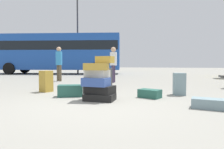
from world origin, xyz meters
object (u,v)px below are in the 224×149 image
Objects in this scene: suitcase_slate_left_side at (179,84)px; suitcase_teal_foreground_near at (70,91)px; lamp_post at (77,21)px; person_passerby_in_red at (113,62)px; suitcase_tower at (99,82)px; parked_bus at (57,51)px; suitcase_tan_behind_tower at (46,81)px; suitcase_slate_foreground_far at (214,104)px; suitcase_teal_right_side at (150,94)px; person_bearded_onlooker at (59,61)px; suitcase_charcoal_upright_blue at (109,79)px.

suitcase_slate_left_side reaches higher than suitcase_teal_foreground_near.
person_passerby_in_red is at bearing -53.80° from lamp_post.
parked_bus reaches higher than suitcase_tower.
suitcase_tan_behind_tower is 4.45m from suitcase_slate_foreground_far.
suitcase_slate_foreground_far is at bearing -14.41° from suitcase_teal_right_side.
suitcase_teal_right_side is 5.88m from person_bearded_onlooker.
suitcase_tower is 0.96m from suitcase_teal_foreground_near.
lamp_post is at bearing 121.69° from suitcase_slate_left_side.
suitcase_charcoal_upright_blue is 4.10m from person_bearded_onlooker.
suitcase_teal_right_side is 1.55m from suitcase_slate_foreground_far.
suitcase_charcoal_upright_blue is 0.91× the size of suitcase_slate_foreground_far.
person_bearded_onlooker is 2.67m from person_passerby_in_red.
suitcase_tan_behind_tower is at bearing -73.25° from parked_bus.
lamp_post is (-3.59, 9.84, 3.93)m from suitcase_tan_behind_tower.
suitcase_charcoal_upright_blue is (-1.37, 1.12, 0.24)m from suitcase_teal_right_side.
suitcase_teal_right_side is at bearing 152.86° from suitcase_slate_foreground_far.
suitcase_slate_left_side is at bearing 118.19° from suitcase_slate_foreground_far.
person_bearded_onlooker reaches higher than suitcase_teal_foreground_near.
lamp_post is (-7.35, 9.43, 3.95)m from suitcase_slate_left_side.
person_passerby_in_red is at bearing 125.16° from suitcase_slate_left_side.
person_passerby_in_red is (-0.53, 2.50, 0.58)m from suitcase_charcoal_upright_blue.
parked_bus is at bearing 124.76° from suitcase_tower.
person_passerby_in_red is (-3.14, 4.56, 0.83)m from suitcase_slate_foreground_far.
suitcase_slate_left_side is at bearing 36.25° from suitcase_tower.
suitcase_charcoal_upright_blue is 0.44× the size of person_passerby_in_red.
person_bearded_onlooker is (-5.81, 4.55, 0.87)m from suitcase_slate_foreground_far.
suitcase_charcoal_upright_blue is 11.11m from lamp_post.
person_passerby_in_red is 9.15m from parked_bus.
suitcase_slate_foreground_far is 0.11× the size of lamp_post.
lamp_post reaches higher than suitcase_tower.
suitcase_tower reaches higher than suitcase_slate_left_side.
suitcase_teal_foreground_near is at bearing -128.88° from suitcase_charcoal_upright_blue.
person_bearded_onlooker is at bearing 129.19° from suitcase_tower.
suitcase_slate_foreground_far is 1.69m from suitcase_slate_left_side.
lamp_post reaches higher than suitcase_teal_right_side.
parked_bus reaches higher than suitcase_slate_left_side.
person_bearded_onlooker reaches higher than suitcase_slate_left_side.
suitcase_slate_foreground_far is 14.17m from lamp_post.
suitcase_charcoal_upright_blue is at bearing 163.34° from suitcase_teal_right_side.
person_passerby_in_red is 8.67m from lamp_post.
suitcase_charcoal_upright_blue is at bearing -59.60° from lamp_post.
suitcase_tan_behind_tower is 11.19m from lamp_post.
person_passerby_in_red is at bearing 134.45° from suitcase_slate_foreground_far.
suitcase_teal_right_side is at bearing 26.24° from person_passerby_in_red.
suitcase_charcoal_upright_blue is (1.67, 0.87, 0.03)m from suitcase_tan_behind_tower.
suitcase_tower is at bearing -18.98° from person_bearded_onlooker.
person_passerby_in_red is 0.15× the size of parked_bus.
suitcase_tan_behind_tower is 11.21m from parked_bus.
suitcase_slate_foreground_far is 0.07× the size of parked_bus.
suitcase_charcoal_upright_blue is 3.33m from suitcase_slate_foreground_far.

